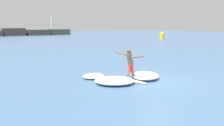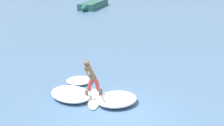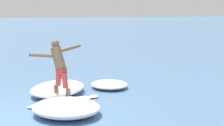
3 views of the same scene
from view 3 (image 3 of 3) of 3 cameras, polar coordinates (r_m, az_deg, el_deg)
The scene contains 6 objects.
ground_plane at distance 7.60m, azimuth -14.85°, elevation -10.19°, with size 200.00×200.00×0.00m, color #4C709A.
surfboard at distance 8.80m, azimuth -8.88°, elevation -6.97°, with size 0.97×2.16×0.21m.
surfer at distance 8.65m, azimuth -9.66°, elevation -0.32°, with size 0.93×1.52×1.68m.
wave_foam_at_tail at distance 10.32m, azimuth -0.50°, elevation -3.96°, with size 1.65×1.61×0.22m.
wave_foam_at_nose at distance 9.73m, azimuth -9.87°, elevation -4.59°, with size 2.50×2.41×0.33m.
wave_foam_beside at distance 7.81m, azimuth -8.38°, elevation -8.05°, with size 2.26×2.28×0.35m.
Camera 3 is at (7.15, -0.46, 2.53)m, focal length 50.00 mm.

